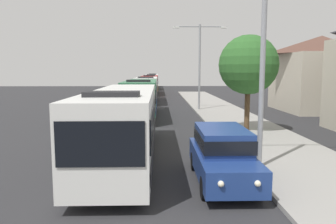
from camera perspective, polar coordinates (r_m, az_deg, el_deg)
name	(u,v)px	position (r m, az deg, el deg)	size (l,w,h in m)	color
bus_lead	(124,122)	(14.22, -7.64, -1.69)	(2.58, 11.48, 3.21)	silver
bus_second_in_line	(141,97)	(27.87, -4.66, 2.68)	(2.58, 11.34, 3.21)	#33724C
bus_middle	(147,88)	(40.87, -3.68, 4.12)	(2.58, 11.61, 3.21)	silver
bus_fourth_in_line	(150,84)	(54.61, -3.15, 4.89)	(2.58, 12.36, 3.21)	maroon
bus_rear	(152,81)	(68.19, -2.84, 5.34)	(2.58, 10.65, 3.21)	silver
bus_tail_end	(153,80)	(80.79, -2.64, 5.63)	(2.58, 10.49, 3.21)	silver
white_suv	(222,153)	(11.63, 9.40, -7.02)	(1.86, 4.89, 1.90)	navy
streetlamp_near	(264,33)	(13.00, 16.28, 12.96)	(5.91, 0.28, 8.32)	gray
streetlamp_mid	(200,58)	(31.93, 5.51, 9.27)	(5.10, 0.28, 8.06)	gray
roadside_tree	(248,65)	(20.86, 13.80, 7.95)	(3.64, 3.64, 5.91)	#4C3823
house_distant_gabled	(320,73)	(34.87, 24.91, 6.16)	(7.51, 8.63, 7.17)	#BCB29E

